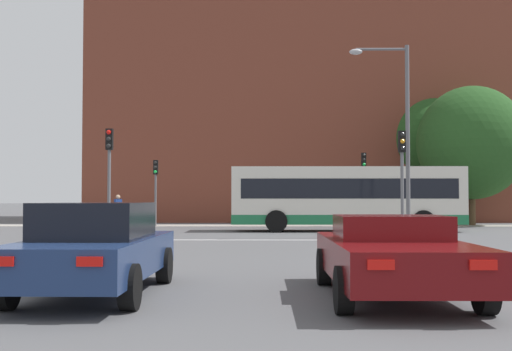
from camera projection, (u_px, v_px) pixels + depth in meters
name	position (u px, v px, depth m)	size (l,w,h in m)	color
stop_line_strip	(254.00, 240.00, 23.49)	(8.61, 0.30, 0.01)	silver
far_pavement	(257.00, 226.00, 35.89)	(69.56, 2.50, 0.01)	#A09B91
brick_civic_building	(296.00, 91.00, 48.10)	(28.68, 16.21, 26.59)	brown
car_saloon_left	(96.00, 248.00, 10.13)	(1.95, 4.65, 1.46)	navy
car_roadster_right	(392.00, 255.00, 9.86)	(2.08, 4.71, 1.26)	#600C0F
bus_crossing_lead	(346.00, 197.00, 29.93)	(10.62, 2.72, 2.97)	silver
traffic_light_near_right	(402.00, 166.00, 23.70)	(0.26, 0.31, 4.03)	slate
traffic_light_near_left	(109.00, 165.00, 24.08)	(0.26, 0.31, 4.15)	slate
traffic_light_far_left	(156.00, 181.00, 35.60)	(0.26, 0.31, 3.66)	slate
traffic_light_far_right	(364.00, 177.00, 35.38)	(0.26, 0.31, 4.06)	slate
street_lamp_junction	(397.00, 120.00, 24.65)	(2.31, 0.36, 7.44)	slate
pedestrian_waiting	(118.00, 207.00, 36.67)	(0.45, 0.43, 1.74)	brown
tree_by_building	(471.00, 143.00, 36.54)	(6.16, 6.16, 7.94)	#4C3823
tree_kerbside	(431.00, 141.00, 41.18)	(5.39, 5.39, 8.08)	#4C3823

